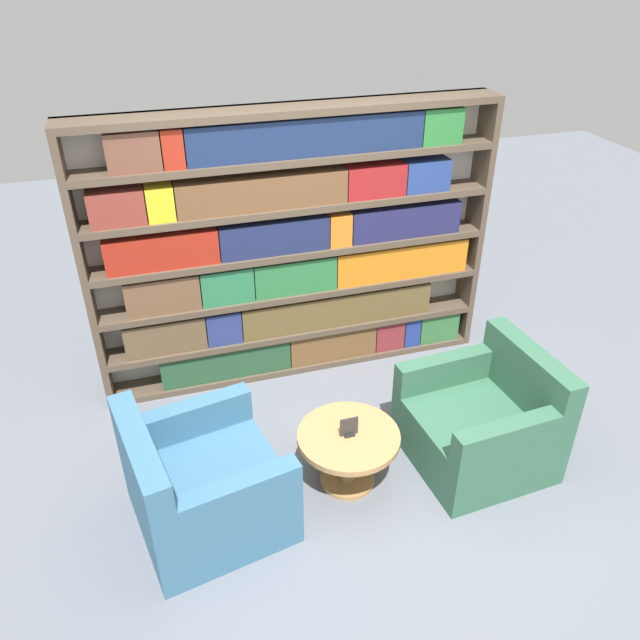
# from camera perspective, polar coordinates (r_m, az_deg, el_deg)

# --- Properties ---
(ground_plane) EXTENTS (14.00, 14.00, 0.00)m
(ground_plane) POSITION_cam_1_polar(r_m,az_deg,el_deg) (4.21, 3.27, -14.94)
(ground_plane) COLOR slate
(bookshelf) EXTENTS (3.05, 0.30, 2.10)m
(bookshelf) POSITION_cam_1_polar(r_m,az_deg,el_deg) (4.74, -2.37, 6.35)
(bookshelf) COLOR silver
(bookshelf) RESTS_ON ground_plane
(armchair_left) EXTENTS (0.98, 0.99, 0.80)m
(armchair_left) POSITION_cam_1_polar(r_m,az_deg,el_deg) (3.88, -10.73, -14.75)
(armchair_left) COLOR #386684
(armchair_left) RESTS_ON ground_plane
(armchair_right) EXTENTS (0.90, 0.91, 0.80)m
(armchair_right) POSITION_cam_1_polar(r_m,az_deg,el_deg) (4.36, 14.59, -9.18)
(armchair_right) COLOR #336047
(armchair_right) RESTS_ON ground_plane
(coffee_table) EXTENTS (0.65, 0.65, 0.40)m
(coffee_table) POSITION_cam_1_polar(r_m,az_deg,el_deg) (4.04, 2.60, -11.60)
(coffee_table) COLOR #AD7F4C
(coffee_table) RESTS_ON ground_plane
(table_sign) EXTENTS (0.12, 0.06, 0.13)m
(table_sign) POSITION_cam_1_polar(r_m,az_deg,el_deg) (3.93, 2.66, -9.83)
(table_sign) COLOR black
(table_sign) RESTS_ON coffee_table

